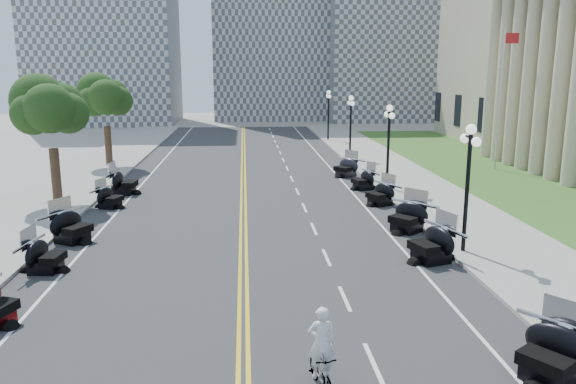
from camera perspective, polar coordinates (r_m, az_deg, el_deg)
name	(u,v)px	position (r m, az deg, el deg)	size (l,w,h in m)	color
ground	(243,302)	(17.88, -4.56, -11.07)	(160.00, 160.00, 0.00)	gray
road	(243,219)	(27.35, -4.56, -2.73)	(16.00, 90.00, 0.01)	#333335
centerline_yellow_a	(241,219)	(27.35, -4.81, -2.72)	(0.12, 90.00, 0.00)	yellow
centerline_yellow_b	(246,219)	(27.35, -4.31, -2.71)	(0.12, 90.00, 0.00)	yellow
edge_line_north	(373,216)	(28.06, 8.64, -2.43)	(0.12, 90.00, 0.00)	white
edge_line_south	(109,221)	(28.11, -17.73, -2.86)	(0.12, 90.00, 0.00)	white
lane_dash_5	(373,363)	(14.62, 8.66, -16.77)	(0.12, 2.00, 0.00)	white
lane_dash_6	(345,298)	(18.14, 5.78, -10.70)	(0.12, 2.00, 0.00)	white
lane_dash_7	(326,257)	(21.82, 3.93, -6.63)	(0.12, 2.00, 0.00)	white
lane_dash_8	(314,229)	(25.61, 2.64, -3.74)	(0.12, 2.00, 0.00)	white
lane_dash_9	(304,208)	(29.44, 1.68, -1.59)	(0.12, 2.00, 0.00)	white
lane_dash_10	(297,191)	(33.32, 0.95, 0.05)	(0.12, 2.00, 0.00)	white
lane_dash_11	(292,179)	(37.22, 0.38, 1.36)	(0.12, 2.00, 0.00)	white
lane_dash_12	(287,168)	(41.15, -0.09, 2.41)	(0.12, 2.00, 0.00)	white
lane_dash_13	(283,160)	(45.08, -0.48, 3.28)	(0.12, 2.00, 0.00)	white
lane_dash_14	(280,153)	(49.03, -0.81, 4.01)	(0.12, 2.00, 0.00)	white
lane_dash_15	(277,147)	(52.98, -1.08, 4.63)	(0.12, 2.00, 0.00)	white
lane_dash_16	(275,141)	(56.94, -1.32, 5.17)	(0.12, 2.00, 0.00)	white
lane_dash_17	(273,137)	(60.91, -1.53, 5.63)	(0.12, 2.00, 0.00)	white
lane_dash_18	(271,133)	(64.88, -1.71, 6.04)	(0.12, 2.00, 0.00)	white
lane_dash_19	(270,129)	(68.85, -1.88, 6.40)	(0.12, 2.00, 0.00)	white
sidewalk_north	(454,213)	(29.23, 16.50, -2.08)	(5.00, 90.00, 0.15)	#9E9991
sidewalk_south	(20,222)	(29.32, -25.57, -2.75)	(5.00, 90.00, 0.15)	#9E9991
lawn	(514,181)	(39.19, 21.96, 1.07)	(9.00, 60.00, 0.10)	#356023
distant_block_a	(105,24)	(80.70, -18.13, 15.92)	(18.00, 14.00, 26.00)	gray
distant_block_b	(269,14)	(84.88, -1.90, 17.65)	(16.00, 12.00, 30.00)	gray
distant_block_c	(396,42)	(84.40, 10.94, 14.75)	(20.00, 14.00, 22.00)	gray
street_lamp_2	(467,189)	(22.56, 17.73, 0.25)	(0.50, 1.20, 4.90)	black
street_lamp_3	(388,147)	(33.81, 10.15, 4.49)	(0.50, 1.20, 4.90)	black
street_lamp_4	(350,127)	(45.44, 6.37, 6.57)	(0.50, 1.20, 4.90)	black
street_lamp_5	(328,115)	(57.23, 4.12, 7.78)	(0.50, 1.20, 4.90)	black
flagpole	(500,100)	(42.42, 20.73, 8.71)	(1.10, 0.20, 10.00)	silver
tree_3	(50,115)	(32.14, -22.98, 7.18)	(4.80, 4.80, 9.20)	#235619
tree_4	(105,102)	(43.67, -18.06, 8.65)	(4.80, 4.80, 9.20)	#235619
motorcycle_n_4	(553,351)	(14.76, 25.30, -14.43)	(2.10, 2.10, 1.47)	black
motorcycle_n_6	(432,242)	(21.77, 14.38, -4.96)	(2.19, 2.19, 1.53)	black
motorcycle_n_7	(407,215)	(25.51, 12.03, -2.34)	(2.15, 2.15, 1.50)	black
motorcycle_n_8	(380,193)	(30.31, 9.35, -0.07)	(1.92, 1.92, 1.34)	black
motorcycle_n_9	(363,179)	(34.12, 7.65, 1.33)	(1.86, 1.86, 1.30)	black
motorcycle_n_10	(346,166)	(38.09, 5.89, 2.61)	(2.03, 2.03, 1.42)	black
motorcycle_s_6	(45,254)	(21.89, -23.48, -5.80)	(1.89, 1.89, 1.32)	black
motorcycle_s_7	(72,225)	(25.14, -21.13, -3.15)	(2.12, 2.12, 1.48)	black
motorcycle_s_8	(110,196)	(30.70, -17.66, -0.43)	(1.78, 1.78, 1.24)	black
motorcycle_s_9	(124,181)	(33.83, -16.36, 1.05)	(2.20, 2.20, 1.54)	black
bicycle	(321,371)	(13.17, 3.38, -17.74)	(0.46, 1.64, 0.99)	#A51414
cyclist_rider	(322,316)	(12.55, 3.46, -12.45)	(0.62, 0.40, 1.69)	white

